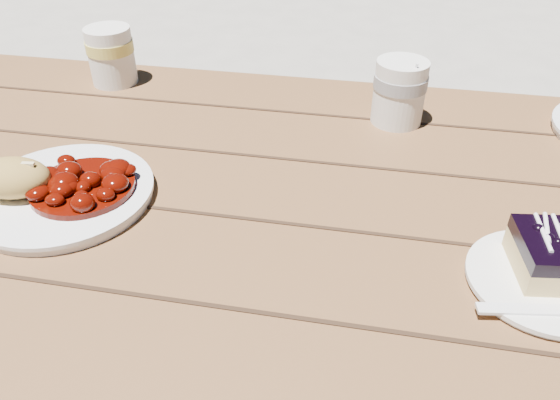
% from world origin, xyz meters
% --- Properties ---
extents(picnic_table, '(2.00, 1.55, 0.75)m').
position_xyz_m(picnic_table, '(0.00, -0.00, 0.59)').
color(picnic_table, brown).
rests_on(picnic_table, ground).
extents(main_plate, '(0.25, 0.25, 0.02)m').
position_xyz_m(main_plate, '(-0.33, -0.08, 0.76)').
color(main_plate, white).
rests_on(main_plate, picnic_table).
extents(goulash_stew, '(0.14, 0.14, 0.04)m').
position_xyz_m(goulash_stew, '(-0.30, -0.08, 0.79)').
color(goulash_stew, '#520A02').
rests_on(goulash_stew, main_plate).
extents(bread_roll, '(0.11, 0.08, 0.05)m').
position_xyz_m(bread_roll, '(-0.39, -0.10, 0.79)').
color(bread_roll, '#B18C44').
rests_on(bread_roll, main_plate).
extents(dessert_plate, '(0.17, 0.17, 0.01)m').
position_xyz_m(dessert_plate, '(0.30, -0.14, 0.76)').
color(dessert_plate, white).
rests_on(dessert_plate, picnic_table).
extents(blueberry_cake, '(0.10, 0.10, 0.05)m').
position_xyz_m(blueberry_cake, '(0.31, -0.12, 0.79)').
color(blueberry_cake, '#E3C57C').
rests_on(blueberry_cake, dessert_plate).
extents(fork_dessert, '(0.16, 0.05, 0.00)m').
position_xyz_m(fork_dessert, '(0.28, -0.19, 0.76)').
color(fork_dessert, white).
rests_on(fork_dessert, dessert_plate).
extents(coffee_cup, '(0.09, 0.09, 0.11)m').
position_xyz_m(coffee_cup, '(0.12, 0.24, 0.80)').
color(coffee_cup, white).
rests_on(coffee_cup, picnic_table).
extents(second_cup, '(0.09, 0.09, 0.11)m').
position_xyz_m(second_cup, '(-0.43, 0.31, 0.80)').
color(second_cup, white).
rests_on(second_cup, picnic_table).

